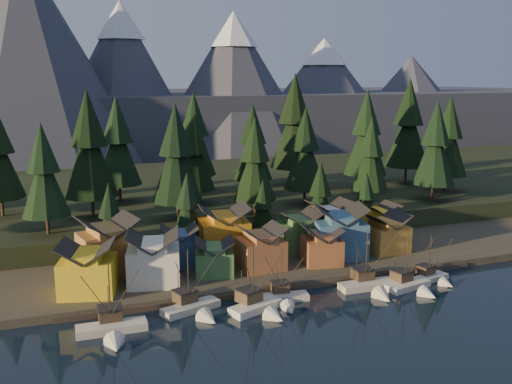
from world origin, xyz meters
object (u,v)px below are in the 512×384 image
object	(u,v)px
boat_2	(260,298)
boat_3	(284,292)
boat_4	(371,279)
house_front_0	(88,267)
boat_5	(413,279)
house_front_1	(153,257)
boat_6	(435,272)
house_back_0	(108,244)
house_back_1	(179,245)
boat_1	(194,301)
boat_0	(112,321)

from	to	relation	value
boat_2	boat_3	world-z (taller)	boat_2
boat_4	house_front_0	xyz separation A→B (m)	(-48.57, 12.13, 4.01)
boat_5	house_front_1	xyz separation A→B (m)	(-44.27, 15.67, 4.29)
boat_4	boat_6	xyz separation A→B (m)	(13.82, 0.01, -0.29)
house_front_0	house_back_0	size ratio (longest dim) A/B	0.92
boat_4	house_front_0	distance (m)	50.22
boat_3	house_front_0	distance (m)	33.95
boat_4	house_back_0	world-z (taller)	house_back_0
house_back_1	boat_1	bearing A→B (deg)	-89.11
boat_0	house_front_1	xyz separation A→B (m)	(9.14, 15.86, 4.21)
boat_3	house_front_1	world-z (taller)	house_front_1
boat_0	house_front_1	world-z (taller)	house_front_1
boat_3	boat_1	bearing A→B (deg)	-174.53
boat_2	house_back_1	bearing A→B (deg)	87.62
boat_1	boat_5	distance (m)	39.98
house_back_1	boat_5	bearing A→B (deg)	-25.67
boat_1	boat_3	size ratio (longest dim) A/B	1.14
house_front_0	house_back_1	world-z (taller)	house_front_0
house_front_0	house_back_1	size ratio (longest dim) A/B	1.36
boat_2	house_back_1	size ratio (longest dim) A/B	1.56
boat_4	house_back_1	distance (m)	37.52
boat_0	boat_1	world-z (taller)	boat_0
boat_0	house_front_0	size ratio (longest dim) A/B	1.12
boat_0	house_back_0	size ratio (longest dim) A/B	1.03
boat_4	boat_0	bearing A→B (deg)	-175.63
boat_2	boat_5	xyz separation A→B (m)	(29.66, -0.04, -0.31)
boat_3	boat_5	size ratio (longest dim) A/B	0.92
boat_4	house_back_0	size ratio (longest dim) A/B	1.04
boat_1	house_back_0	xyz separation A→B (m)	(-11.57, 20.63, 4.98)
boat_6	house_front_0	world-z (taller)	house_front_0
boat_6	house_back_0	distance (m)	62.15
boat_3	house_back_1	distance (m)	25.51
boat_2	house_back_0	distance (m)	32.73
boat_3	house_front_0	size ratio (longest dim) A/B	0.95
boat_3	boat_6	bearing A→B (deg)	8.03
boat_5	house_front_0	world-z (taller)	house_front_0
boat_1	house_front_1	size ratio (longest dim) A/B	1.09
boat_0	boat_4	size ratio (longest dim) A/B	1.00
boat_3	house_back_1	xyz separation A→B (m)	(-13.44, 21.35, 3.79)
boat_3	boat_5	world-z (taller)	boat_5
boat_5	house_back_1	distance (m)	44.82
boat_5	boat_0	bearing A→B (deg)	167.69
boat_0	house_back_1	distance (m)	29.03
boat_2	boat_6	distance (m)	36.37
boat_5	boat_6	size ratio (longest dim) A/B	1.16
boat_6	house_back_1	size ratio (longest dim) A/B	1.22
house_front_1	house_back_1	xyz separation A→B (m)	(6.56, 8.31, -0.79)
boat_1	boat_3	bearing A→B (deg)	-21.43
house_front_0	boat_2	bearing A→B (deg)	-15.13
boat_0	boat_5	world-z (taller)	boat_0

